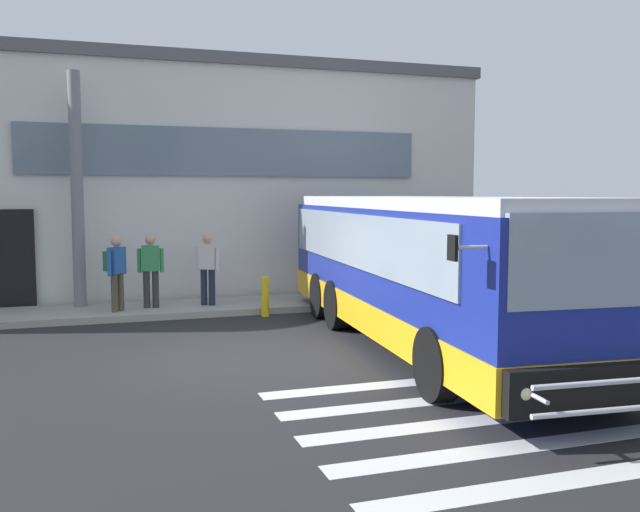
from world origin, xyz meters
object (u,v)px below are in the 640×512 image
object	(u,v)px
passenger_at_curb_edge	(208,266)
passenger_by_doorway	(151,267)
bus_main_foreground	(426,273)
passenger_near_column	(116,268)
safety_bollard_yellow	(265,297)
entry_support_column	(77,190)

from	to	relation	value
passenger_at_curb_edge	passenger_by_doorway	bearing A→B (deg)	178.93
passenger_by_doorway	passenger_at_curb_edge	size ratio (longest dim) A/B	1.00
bus_main_foreground	passenger_near_column	xyz separation A→B (m)	(-5.25, 4.66, -0.22)
passenger_at_curb_edge	safety_bollard_yellow	bearing A→B (deg)	-43.92
bus_main_foreground	passenger_near_column	size ratio (longest dim) A/B	6.39
bus_main_foreground	passenger_by_doorway	xyz separation A→B (m)	(-4.48, 4.91, -0.25)
bus_main_foreground	safety_bollard_yellow	distance (m)	4.43
passenger_at_curb_edge	passenger_near_column	bearing A→B (deg)	-173.60
bus_main_foreground	passenger_near_column	world-z (taller)	bus_main_foreground
bus_main_foreground	passenger_near_column	distance (m)	7.02
passenger_near_column	passenger_by_doorway	xyz separation A→B (m)	(0.77, 0.26, -0.03)
passenger_by_doorway	passenger_near_column	bearing A→B (deg)	-161.63
entry_support_column	passenger_at_curb_edge	distance (m)	3.42
entry_support_column	bus_main_foreground	xyz separation A→B (m)	(6.03, -5.61, -1.51)
passenger_at_curb_edge	bus_main_foreground	bearing A→B (deg)	-56.93
safety_bollard_yellow	entry_support_column	bearing A→B (deg)	155.56
entry_support_column	passenger_by_doorway	xyz separation A→B (m)	(1.55, -0.70, -1.76)
bus_main_foreground	passenger_by_doorway	world-z (taller)	bus_main_foreground
entry_support_column	passenger_at_curb_edge	world-z (taller)	entry_support_column
bus_main_foreground	passenger_at_curb_edge	size ratio (longest dim) A/B	6.39
passenger_by_doorway	entry_support_column	bearing A→B (deg)	155.61
entry_support_column	passenger_near_column	distance (m)	2.12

